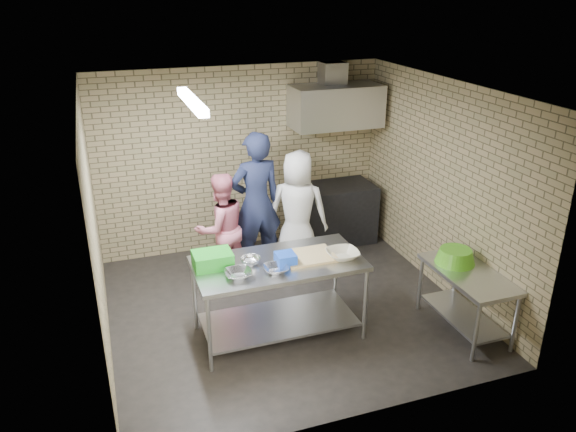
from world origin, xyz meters
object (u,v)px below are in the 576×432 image
at_px(blue_tub, 286,259).
at_px(woman_white, 298,211).
at_px(man_navy, 256,203).
at_px(green_basin, 455,256).
at_px(bottle_red, 334,108).
at_px(woman_pink, 221,228).
at_px(green_crate, 213,260).
at_px(stove, 334,213).
at_px(prep_table, 279,298).
at_px(side_counter, 465,301).
at_px(bottle_green, 358,107).

height_order(blue_tub, woman_white, woman_white).
distance_m(blue_tub, man_navy, 1.73).
bearing_deg(woman_white, green_basin, 153.27).
bearing_deg(bottle_red, woman_white, -135.32).
height_order(man_navy, woman_pink, man_navy).
bearing_deg(woman_pink, green_crate, 59.08).
xyz_separation_m(green_crate, blue_tub, (0.75, -0.22, -0.02)).
bearing_deg(man_navy, woman_pink, 11.61).
distance_m(stove, bottle_red, 1.60).
bearing_deg(blue_tub, woman_pink, 103.10).
bearing_deg(prep_table, woman_white, 62.78).
distance_m(green_crate, green_basin, 2.78).
bearing_deg(side_counter, green_basin, 94.57).
height_order(side_counter, bottle_red, bottle_red).
distance_m(prep_table, bottle_green, 3.50).
bearing_deg(bottle_red, prep_table, -124.80).
relative_size(blue_tub, woman_white, 0.12).
relative_size(stove, bottle_green, 8.00).
height_order(bottle_red, man_navy, bottle_red).
bearing_deg(bottle_green, stove, -151.93).
bearing_deg(woman_white, woman_pink, 32.07).
bearing_deg(green_crate, green_basin, -10.11).
bearing_deg(woman_white, prep_table, 92.35).
bearing_deg(prep_table, stove, 53.14).
xyz_separation_m(side_counter, green_basin, (-0.02, 0.25, 0.46)).
relative_size(green_basin, man_navy, 0.23).
height_order(prep_table, green_crate, green_crate).
bearing_deg(blue_tub, bottle_green, 51.05).
xyz_separation_m(stove, green_crate, (-2.30, -2.01, 0.56)).
bearing_deg(bottle_red, bottle_green, 0.00).
xyz_separation_m(prep_table, man_navy, (0.22, 1.62, 0.52)).
bearing_deg(woman_white, green_crate, 72.84).
relative_size(stove, green_basin, 2.61).
distance_m(side_counter, bottle_green, 3.41).
relative_size(stove, woman_pink, 0.79).
xyz_separation_m(prep_table, green_crate, (-0.70, 0.12, 0.55)).
bearing_deg(man_navy, green_basin, 127.35).
bearing_deg(green_crate, bottle_red, 43.80).
xyz_separation_m(bottle_red, bottle_green, (0.40, 0.00, -0.01)).
distance_m(green_basin, bottle_red, 3.01).
height_order(man_navy, woman_white, man_navy).
xyz_separation_m(green_crate, woman_pink, (0.39, 1.34, -0.25)).
relative_size(side_counter, bottle_red, 6.67).
xyz_separation_m(bottle_red, woman_white, (-0.87, -0.86, -1.19)).
relative_size(green_basin, woman_pink, 0.30).
bearing_deg(bottle_red, woman_pink, -155.13).
relative_size(side_counter, green_basin, 2.61).
xyz_separation_m(prep_table, woman_white, (0.78, 1.51, 0.38)).
bearing_deg(stove, bottle_green, 28.07).
height_order(side_counter, man_navy, man_navy).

